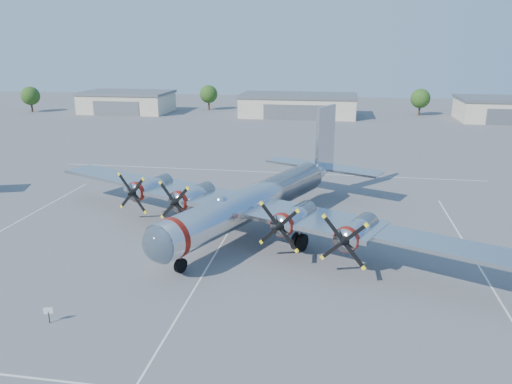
% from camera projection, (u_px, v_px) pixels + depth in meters
% --- Properties ---
extents(ground, '(260.00, 260.00, 0.00)m').
position_uv_depth(ground, '(226.00, 237.00, 47.20)').
color(ground, '#565659').
rests_on(ground, ground).
extents(parking_lines, '(60.00, 50.08, 0.01)m').
position_uv_depth(parking_lines, '(221.00, 244.00, 45.55)').
color(parking_lines, silver).
rests_on(parking_lines, ground).
extents(hangar_west, '(22.60, 14.60, 5.40)m').
position_uv_depth(hangar_west, '(127.00, 102.00, 130.90)').
color(hangar_west, beige).
rests_on(hangar_west, ground).
extents(hangar_center, '(28.60, 14.60, 5.40)m').
position_uv_depth(hangar_center, '(298.00, 105.00, 123.86)').
color(hangar_center, beige).
rests_on(hangar_center, ground).
extents(hangar_east, '(20.60, 14.60, 5.40)m').
position_uv_depth(hangar_east, '(504.00, 109.00, 116.36)').
color(hangar_east, beige).
rests_on(hangar_east, ground).
extents(tree_far_west, '(4.80, 4.80, 6.64)m').
position_uv_depth(tree_far_west, '(30.00, 96.00, 130.63)').
color(tree_far_west, '#382619').
rests_on(tree_far_west, ground).
extents(tree_west, '(4.80, 4.80, 6.64)m').
position_uv_depth(tree_west, '(209.00, 94.00, 134.93)').
color(tree_west, '#382619').
rests_on(tree_west, ground).
extents(tree_east, '(4.80, 4.80, 6.64)m').
position_uv_depth(tree_east, '(420.00, 99.00, 124.44)').
color(tree_east, '#382619').
rests_on(tree_east, ground).
extents(main_bomber_b29, '(57.65, 50.03, 10.69)m').
position_uv_depth(main_bomber_b29, '(259.00, 230.00, 48.95)').
color(main_bomber_b29, silver).
rests_on(main_bomber_b29, ground).
extents(info_placard, '(0.58, 0.21, 1.13)m').
position_uv_depth(info_placard, '(48.00, 312.00, 32.47)').
color(info_placard, black).
rests_on(info_placard, ground).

